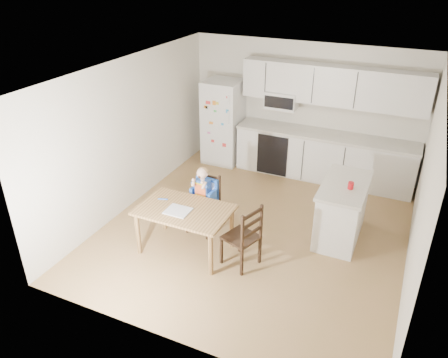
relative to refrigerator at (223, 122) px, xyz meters
name	(u,v)px	position (x,y,z in m)	size (l,w,h in m)	color
room	(269,146)	(1.55, -1.67, 0.40)	(4.52, 5.01, 2.51)	olive
refrigerator	(223,122)	(0.00, 0.00, 0.00)	(0.72, 0.70, 1.70)	silver
kitchen_run	(325,135)	(2.05, 0.09, 0.03)	(3.37, 0.62, 2.15)	silver
kitchen_island	(342,210)	(2.79, -1.79, -0.39)	(0.65, 1.23, 0.91)	silver
red_cup	(351,186)	(2.88, -1.91, 0.11)	(0.08, 0.08, 0.10)	red
dining_table	(184,215)	(0.81, -3.09, -0.24)	(1.31, 0.84, 0.70)	brown
napkin	(178,211)	(0.77, -3.18, -0.14)	(0.34, 0.30, 0.01)	#BABBC0
toddler_spoon	(162,199)	(0.39, -3.00, -0.14)	(0.02, 0.02, 0.12)	blue
chair_booster	(204,192)	(0.82, -2.47, -0.19)	(0.45, 0.45, 1.09)	black
chair_side	(246,234)	(1.75, -3.07, -0.31)	(0.53, 0.53, 0.95)	black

